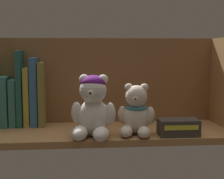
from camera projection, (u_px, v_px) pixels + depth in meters
shelf_board at (102, 133)px, 105.62cm from camera, size 78.56×24.60×2.00cm
shelf_back_panel at (100, 83)px, 116.65cm from camera, size 80.96×1.20×30.90cm
book_2 at (5, 101)px, 111.91cm from camera, size 3.45×11.66×16.34cm
book_3 at (15, 102)px, 112.25cm from camera, size 2.24×9.82×15.37cm
book_4 at (21, 88)px, 111.89cm from camera, size 1.64×11.33×24.69cm
book_5 at (28, 96)px, 112.41cm from camera, size 1.81×9.02×19.17cm
book_6 at (35, 91)px, 112.42cm from camera, size 2.33×9.89×22.43cm
book_7 at (43, 93)px, 112.73cm from camera, size 1.92×11.03×20.95cm
teddy_bear_larger at (93, 107)px, 97.07cm from camera, size 13.61×14.05×18.02cm
teddy_bear_smaller at (136, 113)px, 99.84cm from camera, size 11.52×11.85×15.15cm
small_product_box at (178, 127)px, 99.12cm from camera, size 11.66×6.44×4.81cm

